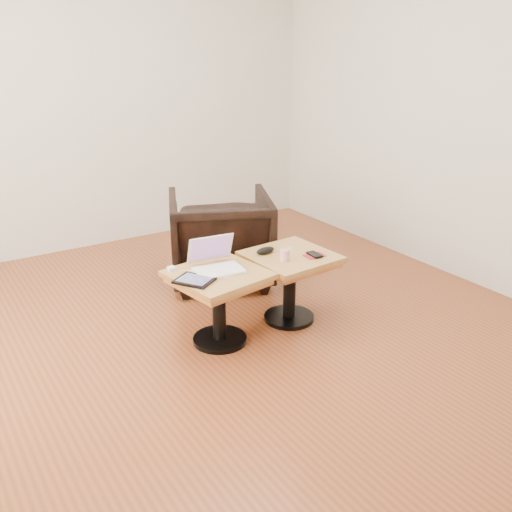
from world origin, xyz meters
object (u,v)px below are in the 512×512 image
side_table_left (219,290)px  striped_cup (285,255)px  armchair (220,238)px  side_table_right (290,271)px  laptop (216,263)px

side_table_left → striped_cup: bearing=-17.0°
armchair → side_table_right: bearing=118.2°
laptop → striped_cup: (0.45, -0.12, -0.00)m
laptop → striped_cup: bearing=-7.8°
side_table_right → laptop: 0.57m
side_table_right → armchair: 0.86m
striped_cup → armchair: 0.95m
side_table_left → striped_cup: size_ratio=7.75×
striped_cup → side_table_left: bearing=171.9°
side_table_right → striped_cup: (-0.10, -0.07, 0.16)m
side_table_left → side_table_right: 0.56m
side_table_left → striped_cup: striped_cup is taller
laptop → striped_cup: size_ratio=4.13×
striped_cup → armchair: size_ratio=0.10×
striped_cup → armchair: bearing=87.5°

